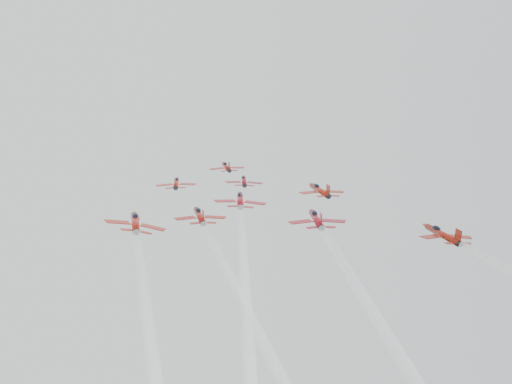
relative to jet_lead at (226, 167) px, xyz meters
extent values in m
cylinder|color=#9D100E|center=(0.00, -0.31, -0.22)|extent=(1.01, 8.70, 4.92)
cone|color=#9D100E|center=(0.00, 4.73, 2.22)|extent=(1.01, 2.26, 1.79)
cone|color=black|center=(0.00, -4.94, -2.47)|extent=(1.01, 1.43, 1.39)
ellipsoid|color=black|center=(0.00, 1.39, 1.11)|extent=(0.92, 2.18, 1.63)
cube|color=#9D100E|center=(-2.48, -0.95, -0.59)|extent=(3.79, 2.53, 0.80)
cube|color=#9D100E|center=(2.48, -0.95, -0.59)|extent=(3.79, 2.53, 0.80)
cube|color=#9D100E|center=(0.00, -4.43, -1.00)|extent=(0.11, 2.29, 2.37)
cube|color=#9D100E|center=(-1.29, -4.11, -2.07)|extent=(1.82, 1.26, 0.47)
cube|color=#9D100E|center=(1.29, -4.11, -2.07)|extent=(1.82, 1.26, 0.47)
cylinder|color=#AC1F10|center=(-13.45, -19.93, -9.75)|extent=(1.00, 8.60, 4.86)
cone|color=#AC1F10|center=(-13.45, -14.96, -7.33)|extent=(1.00, 2.23, 1.77)
cone|color=black|center=(-13.45, -24.51, -11.96)|extent=(1.00, 1.42, 1.37)
ellipsoid|color=black|center=(-13.45, -18.26, -8.43)|extent=(0.91, 2.15, 1.61)
cube|color=#AC1F10|center=(-15.90, -20.57, -10.10)|extent=(3.75, 2.50, 0.79)
cube|color=#AC1F10|center=(-11.00, -20.57, -10.10)|extent=(3.75, 2.50, 0.79)
cube|color=#AC1F10|center=(-13.45, -24.00, -10.51)|extent=(0.11, 2.26, 2.35)
cube|color=#AC1F10|center=(-14.72, -23.69, -11.57)|extent=(1.80, 1.24, 0.46)
cube|color=#AC1F10|center=(-12.18, -23.69, -11.57)|extent=(1.80, 1.24, 0.46)
cylinder|color=maroon|center=(1.83, -14.99, -7.35)|extent=(0.98, 8.48, 4.79)
cone|color=maroon|center=(1.83, -10.08, -4.96)|extent=(0.98, 2.20, 1.74)
cone|color=black|center=(1.83, -19.50, -9.53)|extent=(0.98, 1.40, 1.35)
ellipsoid|color=black|center=(1.83, -13.33, -6.05)|extent=(0.89, 2.12, 1.58)
cube|color=maroon|center=(-0.58, -15.61, -7.70)|extent=(3.69, 2.47, 0.78)
cube|color=maroon|center=(4.25, -15.61, -7.70)|extent=(3.69, 2.47, 0.78)
cube|color=maroon|center=(1.83, -19.00, -8.10)|extent=(0.11, 2.23, 2.31)
cube|color=maroon|center=(0.58, -18.69, -9.14)|extent=(1.77, 1.22, 0.45)
cube|color=maroon|center=(3.09, -18.69, -9.14)|extent=(1.77, 1.22, 0.45)
cylinder|color=#A21E0F|center=(17.62, -20.73, -10.13)|extent=(1.18, 10.14, 5.73)
cone|color=#A21E0F|center=(17.62, -14.86, -7.28)|extent=(1.18, 2.63, 2.09)
cone|color=black|center=(17.62, -26.12, -12.75)|extent=(1.18, 1.67, 1.62)
ellipsoid|color=black|center=(17.62, -18.75, -8.58)|extent=(1.07, 2.54, 1.89)
cube|color=#A21E0F|center=(14.73, -21.48, -10.56)|extent=(4.42, 2.95, 0.94)
cube|color=#A21E0F|center=(20.51, -21.48, -10.56)|extent=(4.42, 2.95, 0.94)
cube|color=#A21E0F|center=(17.62, -25.53, -11.03)|extent=(0.13, 2.67, 2.77)
cube|color=#A21E0F|center=(16.12, -25.16, -12.28)|extent=(2.12, 1.46, 0.54)
cube|color=#A21E0F|center=(19.12, -25.16, -12.28)|extent=(2.12, 1.46, 0.54)
cylinder|color=#AB1020|center=(-1.79, -31.96, -15.58)|extent=(1.19, 10.25, 5.79)
cone|color=#AB1020|center=(-1.79, -26.03, -12.70)|extent=(1.19, 2.66, 2.11)
cone|color=black|center=(-1.79, -37.41, -18.23)|extent=(1.19, 1.69, 1.64)
ellipsoid|color=black|center=(-1.79, -29.96, -14.01)|extent=(1.08, 2.57, 1.91)
cube|color=#AB1020|center=(-4.71, -32.72, -16.01)|extent=(4.46, 2.98, 0.95)
cube|color=#AB1020|center=(1.13, -32.72, -16.01)|extent=(4.46, 2.98, 0.95)
cube|color=#AB1020|center=(-1.79, -36.81, -16.49)|extent=(0.13, 2.70, 2.80)
cube|color=#AB1020|center=(-3.30, -36.44, -17.76)|extent=(2.14, 1.48, 0.55)
cube|color=#AB1020|center=(-0.27, -36.44, -17.76)|extent=(2.14, 1.48, 0.55)
cylinder|color=white|center=(-1.79, -81.57, -39.66)|extent=(1.51, 88.21, 43.85)
cylinder|color=#A71C0F|center=(-22.01, -49.41, -24.05)|extent=(1.17, 10.12, 5.72)
cone|color=#A71C0F|center=(-22.01, -43.55, -21.21)|extent=(1.17, 2.63, 2.08)
cone|color=black|center=(-22.01, -54.79, -26.66)|extent=(1.17, 1.67, 1.62)
ellipsoid|color=black|center=(-22.01, -47.43, -22.50)|extent=(1.07, 2.53, 1.89)
cube|color=#A71C0F|center=(-24.89, -50.15, -24.47)|extent=(4.41, 2.94, 0.94)
cube|color=#A71C0F|center=(-19.13, -50.15, -24.47)|extent=(4.41, 2.94, 0.94)
cube|color=#A71C0F|center=(-22.01, -54.19, -24.95)|extent=(0.13, 2.66, 2.76)
cube|color=#A71C0F|center=(-23.50, -53.82, -26.19)|extent=(2.11, 1.46, 0.54)
cube|color=#A71C0F|center=(-20.51, -53.82, -26.19)|extent=(2.11, 1.46, 0.54)
cylinder|color=white|center=(-22.01, -98.40, -47.82)|extent=(1.49, 87.11, 43.30)
cylinder|color=#A5170F|center=(-10.89, -44.00, -21.43)|extent=(1.06, 9.15, 5.17)
cone|color=#A5170F|center=(-10.89, -38.70, -18.85)|extent=(1.06, 2.37, 1.88)
cone|color=black|center=(-10.89, -48.86, -23.79)|extent=(1.06, 1.51, 1.46)
ellipsoid|color=black|center=(-10.89, -42.21, -20.02)|extent=(0.97, 2.29, 1.71)
cube|color=#A5170F|center=(-13.49, -44.67, -21.81)|extent=(3.98, 2.66, 0.85)
cube|color=#A5170F|center=(-8.28, -44.67, -21.81)|extent=(3.98, 2.66, 0.85)
cube|color=#A5170F|center=(-10.89, -48.33, -22.24)|extent=(0.12, 2.41, 2.50)
cube|color=#A5170F|center=(-12.24, -47.99, -23.36)|extent=(1.91, 1.32, 0.49)
cube|color=#A5170F|center=(-9.54, -47.99, -23.36)|extent=(1.91, 1.32, 0.49)
cylinder|color=white|center=(-10.89, -88.28, -42.92)|extent=(1.35, 78.74, 39.14)
cylinder|color=maroon|center=(10.30, -43.53, -21.20)|extent=(1.22, 10.50, 5.93)
cone|color=maroon|center=(10.30, -37.45, -18.25)|extent=(1.22, 2.72, 2.16)
cone|color=black|center=(10.30, -49.11, -23.91)|extent=(1.22, 1.73, 1.68)
ellipsoid|color=black|center=(10.30, -41.48, -19.59)|extent=(1.11, 2.63, 1.96)
cube|color=maroon|center=(7.31, -44.30, -21.63)|extent=(4.57, 3.05, 0.97)
cube|color=maroon|center=(13.29, -44.30, -21.63)|extent=(4.57, 3.05, 0.97)
cube|color=maroon|center=(10.30, -48.50, -22.13)|extent=(0.13, 2.76, 2.86)
cube|color=maroon|center=(8.75, -48.11, -23.42)|extent=(2.19, 1.52, 0.56)
cube|color=maroon|center=(11.85, -48.11, -23.42)|extent=(2.19, 1.52, 0.56)
cylinder|color=white|center=(10.30, -94.35, -45.86)|extent=(1.55, 90.35, 44.91)
cylinder|color=maroon|center=(31.37, -50.26, -24.46)|extent=(1.16, 9.98, 5.64)
cone|color=maroon|center=(31.37, -44.48, -21.66)|extent=(1.16, 2.59, 2.05)
cone|color=black|center=(31.37, -55.56, -27.04)|extent=(1.16, 1.64, 1.59)
ellipsoid|color=black|center=(31.37, -48.31, -22.93)|extent=(1.05, 2.50, 1.86)
cube|color=maroon|center=(28.53, -50.99, -24.88)|extent=(4.35, 2.90, 0.92)
cube|color=maroon|center=(34.21, -50.99, -24.88)|extent=(4.35, 2.90, 0.92)
cube|color=maroon|center=(31.37, -54.98, -25.35)|extent=(0.13, 2.62, 2.72)
cube|color=maroon|center=(29.90, -54.62, -26.58)|extent=(2.08, 1.44, 0.54)
cube|color=maroon|center=(32.85, -54.62, -26.58)|extent=(2.08, 1.44, 0.54)
camera|label=1|loc=(-23.64, -165.43, -46.05)|focal=50.00mm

